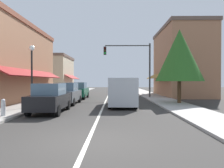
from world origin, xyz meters
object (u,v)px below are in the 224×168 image
object	(u,v)px
traffic_signal_mast_arm	(134,61)
street_lamp_left_near	(32,66)
parked_car_third_left	(79,91)
van_in_lane	(122,91)
fire_hydrant	(3,107)
tree_right_near	(179,55)
parked_car_second_left	(67,94)
parked_car_nearest_left	(50,98)

from	to	relation	value
traffic_signal_mast_arm	street_lamp_left_near	distance (m)	12.07
traffic_signal_mast_arm	parked_car_third_left	bearing A→B (deg)	-172.60
van_in_lane	fire_hydrant	xyz separation A→B (m)	(-6.32, -5.12, -0.60)
parked_car_third_left	tree_right_near	xyz separation A→B (m)	(9.24, -5.29, 3.15)
parked_car_third_left	street_lamp_left_near	world-z (taller)	street_lamp_left_near
tree_right_near	fire_hydrant	xyz separation A→B (m)	(-11.09, -6.49, -3.47)
parked_car_third_left	traffic_signal_mast_arm	size ratio (longest dim) A/B	0.67
parked_car_second_left	tree_right_near	xyz separation A→B (m)	(9.27, 0.11, 3.15)
parked_car_nearest_left	tree_right_near	size ratio (longest dim) A/B	0.67
parked_car_second_left	van_in_lane	distance (m)	4.68
traffic_signal_mast_arm	fire_hydrant	size ratio (longest dim) A/B	7.06
tree_right_near	fire_hydrant	bearing A→B (deg)	-149.67
parked_car_second_left	traffic_signal_mast_arm	xyz separation A→B (m)	(6.14, 6.19, 3.31)
fire_hydrant	parked_car_second_left	bearing A→B (deg)	74.06
parked_car_second_left	tree_right_near	bearing A→B (deg)	1.14
parked_car_nearest_left	parked_car_second_left	distance (m)	4.59
traffic_signal_mast_arm	parked_car_nearest_left	bearing A→B (deg)	-119.46
van_in_lane	tree_right_near	bearing A→B (deg)	16.25
parked_car_third_left	van_in_lane	bearing A→B (deg)	-55.99
tree_right_near	parked_car_nearest_left	bearing A→B (deg)	-153.01
parked_car_nearest_left	street_lamp_left_near	size ratio (longest dim) A/B	0.95
parked_car_third_left	tree_right_near	bearing A→B (deg)	-29.68
parked_car_third_left	tree_right_near	world-z (taller)	tree_right_near
parked_car_nearest_left	parked_car_third_left	world-z (taller)	same
parked_car_nearest_left	traffic_signal_mast_arm	xyz separation A→B (m)	(6.09, 10.77, 3.31)
parked_car_second_left	parked_car_third_left	size ratio (longest dim) A/B	1.00
parked_car_nearest_left	tree_right_near	xyz separation A→B (m)	(9.22, 4.69, 3.15)
parked_car_second_left	van_in_lane	xyz separation A→B (m)	(4.50, -1.26, 0.27)
parked_car_nearest_left	traffic_signal_mast_arm	bearing A→B (deg)	59.50
parked_car_nearest_left	traffic_signal_mast_arm	size ratio (longest dim) A/B	0.67
parked_car_nearest_left	van_in_lane	size ratio (longest dim) A/B	0.80
traffic_signal_mast_arm	tree_right_near	size ratio (longest dim) A/B	1.00
parked_car_third_left	traffic_signal_mast_arm	xyz separation A→B (m)	(6.11, 0.79, 3.31)
parked_car_nearest_left	van_in_lane	bearing A→B (deg)	35.79
traffic_signal_mast_arm	tree_right_near	xyz separation A→B (m)	(3.13, -6.08, -0.16)
parked_car_third_left	van_in_lane	size ratio (longest dim) A/B	0.79
parked_car_second_left	street_lamp_left_near	xyz separation A→B (m)	(-1.75, -2.87, 2.09)
parked_car_second_left	traffic_signal_mast_arm	distance (m)	9.32
parked_car_second_left	tree_right_near	size ratio (longest dim) A/B	0.67
parked_car_second_left	tree_right_near	distance (m)	9.79
fire_hydrant	street_lamp_left_near	bearing A→B (deg)	88.82
van_in_lane	traffic_signal_mast_arm	xyz separation A→B (m)	(1.64, 7.44, 3.04)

